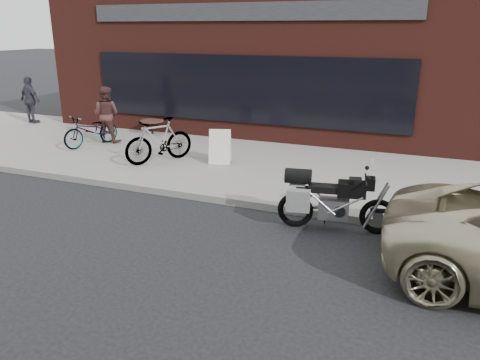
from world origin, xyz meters
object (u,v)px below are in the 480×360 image
at_px(bicycle_rear, 159,140).
at_px(bicycle_front, 91,130).
at_px(motorcycle, 329,200).
at_px(sandwich_sign, 220,146).
at_px(cafe_patron_left, 106,114).
at_px(cafe_patron_right, 30,100).
at_px(cafe_table, 152,121).

bearing_deg(bicycle_rear, bicycle_front, -163.32).
distance_m(motorcycle, sandwich_sign, 4.40).
relative_size(cafe_patron_left, cafe_patron_right, 1.00).
xyz_separation_m(motorcycle, bicycle_rear, (-4.87, 2.30, 0.14)).
xyz_separation_m(motorcycle, bicycle_front, (-7.61, 3.04, 0.04)).
relative_size(bicycle_front, bicycle_rear, 0.93).
xyz_separation_m(cafe_table, cafe_patron_right, (-5.00, -0.09, 0.43)).
distance_m(motorcycle, cafe_patron_right, 12.90).
bearing_deg(bicycle_front, cafe_table, 89.39).
bearing_deg(motorcycle, sandwich_sign, 130.70).
height_order(motorcycle, cafe_table, motorcycle).
relative_size(motorcycle, cafe_patron_right, 1.25).
xyz_separation_m(bicycle_front, bicycle_rear, (2.75, -0.74, 0.11)).
bearing_deg(bicycle_front, bicycle_rear, 4.05).
xyz_separation_m(motorcycle, cafe_patron_left, (-7.48, 3.63, 0.42)).
height_order(cafe_table, cafe_patron_left, cafe_patron_left).
height_order(cafe_patron_left, cafe_patron_right, cafe_patron_left).
relative_size(bicycle_rear, cafe_table, 2.42).
distance_m(bicycle_front, bicycle_rear, 2.85).
bearing_deg(cafe_table, motorcycle, -36.73).
height_order(bicycle_front, cafe_patron_right, cafe_patron_right).
relative_size(sandwich_sign, cafe_table, 1.11).
height_order(bicycle_rear, cafe_table, bicycle_rear).
bearing_deg(cafe_patron_left, bicycle_rear, 144.77).
bearing_deg(cafe_patron_left, bicycle_front, 69.06).
xyz_separation_m(bicycle_rear, cafe_patron_left, (-2.62, 1.33, 0.27)).
distance_m(motorcycle, bicycle_rear, 5.39).
height_order(sandwich_sign, cafe_table, sandwich_sign).
bearing_deg(cafe_patron_right, motorcycle, 167.99).
bearing_deg(cafe_patron_right, cafe_table, -168.00).
height_order(motorcycle, bicycle_front, motorcycle).
height_order(motorcycle, sandwich_sign, motorcycle).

